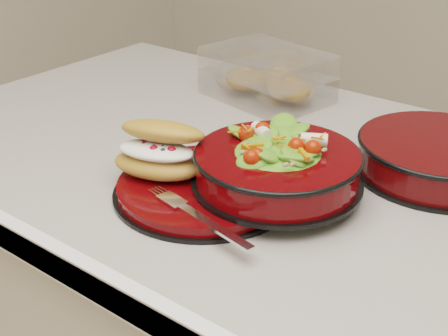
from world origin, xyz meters
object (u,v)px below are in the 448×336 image
Objects in this scene: fork at (200,218)px; dinner_plate at (204,188)px; salad_bowl at (278,161)px; pastry_box at (268,76)px; extra_bowl at (439,155)px; croissant at (159,150)px.

dinner_plate is at bearing 47.65° from fork.
pastry_box is at bearing 126.22° from salad_bowl.
croissant is at bearing -136.23° from extra_bowl.
dinner_plate is at bearing -57.45° from pastry_box.
dinner_plate is at bearing -2.16° from croissant.
salad_bowl is at bearing -43.01° from pastry_box.
fork is at bearing -100.26° from salad_bowl.
croissant is 0.84× the size of fork.
fork reaches higher than dinner_plate.
dinner_plate is 1.03× the size of pastry_box.
croissant reaches higher than extra_bowl.
extra_bowl reaches higher than dinner_plate.
pastry_box reaches higher than dinner_plate.
dinner_plate is 0.11m from salad_bowl.
croissant is 0.41m from pastry_box.
fork is (0.06, -0.08, 0.01)m from dinner_plate.
salad_bowl is 0.14m from fork.
extra_bowl is at bearing 54.39° from salad_bowl.
dinner_plate is 0.36m from extra_bowl.
pastry_box is 0.40m from extra_bowl.
croissant is at bearing 75.37° from fork.
salad_bowl is at bearing 0.59° from fork.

